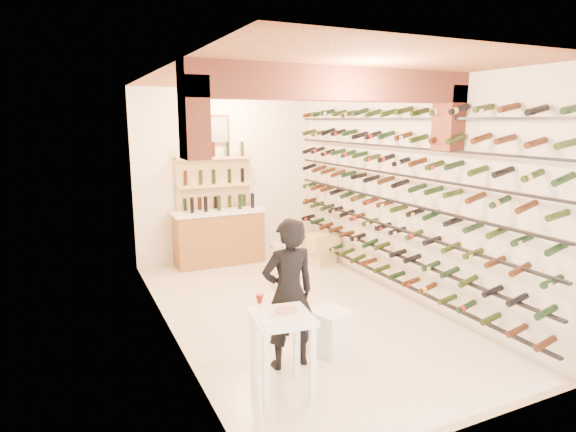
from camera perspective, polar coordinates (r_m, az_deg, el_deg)
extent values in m
plane|color=silver|center=(6.93, 1.08, -11.05)|extent=(6.00, 6.00, 0.00)
cube|color=#EFE6CF|center=(9.25, -7.18, 4.79)|extent=(3.50, 0.02, 3.20)
cube|color=#EFE6CF|center=(4.09, 20.20, -4.07)|extent=(3.50, 0.02, 3.20)
cube|color=#EFE6CF|center=(5.94, -14.18, 0.92)|extent=(0.02, 6.00, 3.20)
cube|color=#EFE6CF|center=(7.43, 13.33, 2.99)|extent=(0.02, 6.00, 3.20)
cube|color=brown|center=(6.44, 1.19, 16.33)|extent=(3.50, 6.00, 0.02)
cube|color=brown|center=(5.55, 5.95, 15.22)|extent=(3.50, 0.35, 0.36)
cube|color=brown|center=(4.90, -11.04, 11.28)|extent=(0.24, 0.35, 0.80)
cube|color=brown|center=(6.53, 18.46, 10.86)|extent=(0.24, 0.35, 0.80)
cube|color=black|center=(7.64, 11.92, -7.14)|extent=(0.06, 5.70, 0.03)
cube|color=black|center=(7.53, 12.04, -4.25)|extent=(0.06, 5.70, 0.03)
cube|color=black|center=(7.43, 12.17, -1.28)|extent=(0.06, 5.70, 0.03)
cube|color=black|center=(7.36, 12.30, 1.77)|extent=(0.06, 5.70, 0.03)
cube|color=black|center=(7.30, 12.43, 4.86)|extent=(0.06, 5.70, 0.03)
cube|color=black|center=(7.27, 12.56, 8.00)|extent=(0.06, 5.70, 0.03)
cube|color=black|center=(7.26, 12.70, 11.15)|extent=(0.06, 5.70, 0.03)
cube|color=#95612E|center=(9.03, -8.12, -2.62)|extent=(1.60, 0.55, 0.96)
cube|color=white|center=(8.93, -8.21, 0.53)|extent=(1.70, 0.62, 0.05)
cube|color=tan|center=(9.18, -8.71, 0.90)|extent=(1.40, 0.10, 2.00)
cube|color=tan|center=(9.20, -8.43, -2.57)|extent=(1.40, 0.28, 0.04)
cube|color=tan|center=(9.09, -8.52, 0.49)|extent=(1.40, 0.28, 0.04)
cube|color=tan|center=(9.01, -8.61, 3.61)|extent=(1.40, 0.28, 0.04)
cube|color=tan|center=(8.96, -8.70, 6.78)|extent=(1.40, 0.28, 0.04)
cube|color=brown|center=(9.08, -9.08, 9.99)|extent=(0.70, 0.04, 0.55)
cube|color=#99998C|center=(9.06, -9.03, 9.99)|extent=(0.60, 0.01, 0.45)
cube|color=white|center=(4.68, -0.72, -11.90)|extent=(0.63, 0.63, 0.05)
cube|color=white|center=(4.61, -2.65, -17.96)|extent=(0.05, 0.05, 0.76)
cube|color=white|center=(4.74, 2.90, -17.12)|extent=(0.05, 0.05, 0.76)
cube|color=white|center=(5.00, -4.09, -15.52)|extent=(0.05, 0.05, 0.76)
cube|color=white|center=(5.12, 1.02, -14.84)|extent=(0.05, 0.05, 0.76)
cylinder|color=white|center=(4.71, -0.22, -11.30)|extent=(0.26, 0.26, 0.02)
cylinder|color=#BF7266|center=(4.70, -0.22, -11.09)|extent=(0.19, 0.19, 0.02)
cube|color=white|center=(4.49, -2.33, -12.48)|extent=(0.16, 0.16, 0.02)
cylinder|color=white|center=(4.75, -3.36, -11.19)|extent=(0.08, 0.08, 0.00)
cylinder|color=white|center=(4.73, -3.37, -10.61)|extent=(0.01, 0.01, 0.10)
cone|color=#5E0C08|center=(4.70, -3.38, -9.75)|extent=(0.08, 0.08, 0.09)
cube|color=white|center=(5.73, 4.94, -13.37)|extent=(0.51, 0.51, 0.49)
imported|color=black|center=(5.18, 0.05, -9.17)|extent=(0.60, 0.40, 1.64)
cylinder|color=silver|center=(7.77, -0.72, -8.42)|extent=(0.38, 0.38, 0.03)
cylinder|color=silver|center=(7.66, -0.72, -6.04)|extent=(0.08, 0.08, 0.67)
cylinder|color=silver|center=(7.57, -0.73, -3.49)|extent=(0.36, 0.36, 0.07)
torus|color=silver|center=(7.71, -0.72, -7.05)|extent=(0.29, 0.29, 0.02)
cube|color=#D5BB74|center=(8.99, 4.10, -4.91)|extent=(0.51, 0.41, 0.26)
cube|color=#D5BB74|center=(8.91, 4.12, -3.12)|extent=(0.56, 0.40, 0.32)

